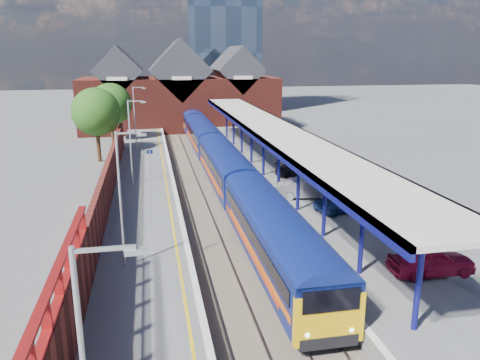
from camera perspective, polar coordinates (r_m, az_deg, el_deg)
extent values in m
plane|color=#5B5B5E|center=(48.40, -4.91, 1.26)|extent=(240.00, 240.00, 0.00)
cube|color=#473D33|center=(38.82, -3.28, -2.17)|extent=(6.00, 76.00, 0.06)
cube|color=slate|center=(38.58, -6.55, -2.22)|extent=(0.07, 76.00, 0.14)
cube|color=slate|center=(38.71, -4.43, -2.11)|extent=(0.07, 76.00, 0.14)
cube|color=slate|center=(38.90, -2.15, -1.98)|extent=(0.07, 76.00, 0.14)
cube|color=slate|center=(39.14, -0.06, -1.86)|extent=(0.07, 76.00, 0.14)
cube|color=#565659|center=(38.38, -11.46, -1.93)|extent=(5.00, 76.00, 1.00)
cube|color=#565659|center=(39.90, 5.28, -1.03)|extent=(6.00, 76.00, 1.00)
cube|color=silver|center=(38.27, -7.98, -1.00)|extent=(0.30, 76.00, 0.05)
cube|color=silver|center=(39.07, 1.28, -0.52)|extent=(0.30, 76.00, 0.05)
cube|color=yellow|center=(38.25, -8.88, -1.07)|extent=(0.14, 76.00, 0.01)
cube|color=navy|center=(25.69, 4.28, -7.00)|extent=(2.82, 16.00, 2.50)
cube|color=navy|center=(25.24, 4.34, -4.37)|extent=(2.82, 16.00, 0.60)
cube|color=navy|center=(41.19, -1.78, 1.56)|extent=(2.82, 16.00, 2.50)
cube|color=navy|center=(40.91, -1.80, 3.26)|extent=(2.82, 16.00, 0.60)
cube|color=navy|center=(57.31, -4.49, 5.38)|extent=(2.82, 16.00, 2.50)
cube|color=navy|center=(57.11, -4.52, 6.61)|extent=(2.82, 16.00, 0.60)
cube|color=navy|center=(73.64, -6.02, 7.51)|extent=(2.82, 16.00, 2.50)
cube|color=navy|center=(73.49, -6.04, 8.47)|extent=(2.82, 16.00, 0.60)
cube|color=black|center=(48.96, -5.02, 4.23)|extent=(0.04, 60.54, 0.70)
cube|color=#DB580E|center=(49.11, -5.01, 3.31)|extent=(0.03, 55.27, 0.30)
cube|color=red|center=(49.16, -5.01, 3.03)|extent=(0.03, 55.27, 0.30)
cube|color=#F2B20C|center=(19.06, 10.78, -16.31)|extent=(2.82, 0.30, 2.10)
cube|color=black|center=(18.56, 11.03, -14.22)|extent=(2.30, 0.16, 0.90)
cube|color=black|center=(21.63, 8.25, -16.41)|extent=(2.00, 2.40, 0.60)
cube|color=black|center=(79.39, -6.36, 6.88)|extent=(2.00, 2.40, 0.60)
cylinder|color=navy|center=(19.68, 20.98, -11.40)|extent=(0.24, 0.24, 4.20)
cylinder|color=navy|center=(23.66, 14.65, -6.33)|extent=(0.24, 0.24, 4.20)
cylinder|color=navy|center=(27.97, 10.29, -2.73)|extent=(0.24, 0.24, 4.20)
cylinder|color=navy|center=(32.48, 7.13, -0.09)|extent=(0.24, 0.24, 4.20)
cylinder|color=navy|center=(37.11, 4.75, 1.90)|extent=(0.24, 0.24, 4.20)
cylinder|color=navy|center=(41.83, 2.90, 3.44)|extent=(0.24, 0.24, 4.20)
cylinder|color=navy|center=(46.61, 1.42, 4.67)|extent=(0.24, 0.24, 4.20)
cylinder|color=navy|center=(51.42, 0.21, 5.66)|extent=(0.24, 0.24, 4.20)
cylinder|color=navy|center=(56.28, -0.79, 6.48)|extent=(0.24, 0.24, 4.20)
cylinder|color=navy|center=(61.15, -1.63, 7.17)|extent=(0.24, 0.24, 4.20)
cube|color=beige|center=(40.60, 3.97, 6.30)|extent=(4.50, 52.00, 0.25)
cube|color=navy|center=(40.12, 0.98, 6.01)|extent=(0.20, 52.00, 0.55)
cube|color=navy|center=(41.23, 6.87, 6.15)|extent=(0.20, 52.00, 0.55)
cube|color=#A5A8AA|center=(9.53, -16.24, -8.08)|extent=(1.20, 0.08, 0.08)
cube|color=#A5A8AA|center=(9.52, -12.56, -8.49)|extent=(0.45, 0.18, 0.12)
cylinder|color=#A5A8AA|center=(23.87, -14.36, -2.56)|extent=(0.12, 0.12, 7.00)
cube|color=#A5A8AA|center=(23.06, -13.42, 5.59)|extent=(1.20, 0.08, 0.08)
cube|color=#A5A8AA|center=(23.06, -11.91, 5.42)|extent=(0.45, 0.18, 0.12)
cylinder|color=#A5A8AA|center=(39.41, -13.22, 4.41)|extent=(0.12, 0.12, 7.00)
cube|color=#A5A8AA|center=(38.93, -12.63, 9.38)|extent=(1.20, 0.08, 0.08)
cube|color=#A5A8AA|center=(38.93, -11.72, 9.28)|extent=(0.45, 0.18, 0.12)
cylinder|color=#A5A8AA|center=(55.22, -12.72, 7.42)|extent=(0.12, 0.12, 7.00)
cube|color=#A5A8AA|center=(54.88, -12.29, 10.97)|extent=(1.20, 0.08, 0.08)
cube|color=#A5A8AA|center=(54.87, -11.65, 10.90)|extent=(0.45, 0.18, 0.12)
cylinder|color=#A5A8AA|center=(41.79, -10.90, 1.98)|extent=(0.08, 0.08, 2.50)
cube|color=#0C194C|center=(41.57, -10.97, 3.39)|extent=(0.55, 0.06, 0.35)
cube|color=#5A1E17|center=(32.24, -16.26, -2.00)|extent=(0.35, 50.00, 2.80)
cube|color=maroon|center=(15.64, -22.07, -11.66)|extent=(0.30, 15.00, 0.12)
cube|color=maroon|center=(16.08, -21.73, -14.70)|extent=(0.30, 15.00, 0.12)
cube|color=maroon|center=(13.35, -24.28, -19.30)|extent=(0.30, 0.12, 1.00)
cube|color=maroon|center=(15.01, -22.58, -15.07)|extent=(0.30, 0.12, 1.00)
cube|color=maroon|center=(16.74, -21.28, -11.68)|extent=(0.30, 0.12, 1.00)
cube|color=maroon|center=(18.52, -20.25, -8.93)|extent=(0.30, 0.12, 1.00)
cube|color=maroon|center=(20.35, -19.41, -6.67)|extent=(0.30, 0.12, 1.00)
cube|color=maroon|center=(22.21, -18.71, -4.78)|extent=(0.30, 0.12, 1.00)
cube|color=#5A1E17|center=(75.29, -7.36, 9.24)|extent=(30.00, 12.00, 8.00)
cube|color=#232328|center=(74.89, -14.55, 12.85)|extent=(7.13, 12.00, 7.13)
cube|color=#232328|center=(74.94, -7.49, 13.20)|extent=(9.16, 12.00, 9.16)
cube|color=#232328|center=(76.07, -0.53, 13.35)|extent=(7.13, 12.00, 7.13)
cube|color=beige|center=(68.90, -14.77, 11.85)|extent=(2.80, 0.15, 0.50)
cube|color=beige|center=(68.95, -7.12, 12.22)|extent=(2.80, 0.15, 0.50)
cube|color=beige|center=(70.17, 0.40, 12.38)|extent=(2.80, 0.15, 0.50)
cube|color=#425672|center=(98.25, -2.43, 20.04)|extent=(14.00, 14.00, 40.00)
cylinder|color=#382314|center=(53.89, -16.87, 4.26)|extent=(0.44, 0.44, 4.00)
sphere|color=#1A4B14|center=(53.38, -17.16, 7.95)|extent=(5.20, 5.20, 5.20)
sphere|color=#1A4B14|center=(52.90, -16.28, 7.19)|extent=(3.20, 3.20, 3.20)
cylinder|color=#382314|center=(61.66, -15.26, 5.68)|extent=(0.44, 0.44, 4.00)
sphere|color=#1A4B14|center=(61.22, -15.49, 8.91)|extent=(5.20, 5.20, 5.20)
sphere|color=#1A4B14|center=(60.74, -14.72, 8.25)|extent=(3.20, 3.20, 3.20)
imported|color=maroon|center=(25.20, 22.28, -9.04)|extent=(4.28, 1.79, 1.45)
imported|color=#A4A5A9|center=(35.67, 8.06, -1.01)|extent=(4.64, 2.19, 1.47)
imported|color=black|center=(41.90, 7.11, 1.25)|extent=(4.25, 2.09, 1.19)
imported|color=navy|center=(33.24, 12.44, -2.73)|extent=(4.48, 3.04, 1.14)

